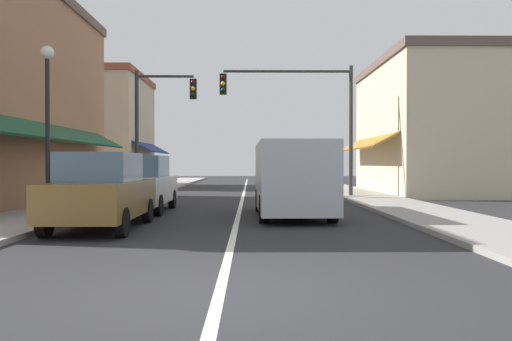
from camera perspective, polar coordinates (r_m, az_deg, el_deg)
name	(u,v)px	position (r m, az deg, el deg)	size (l,w,h in m)	color
ground_plane	(243,196)	(24.09, -1.45, -2.87)	(80.00, 80.00, 0.00)	#28282B
sidewalk_left	(126,195)	(24.78, -14.29, -2.65)	(2.60, 56.00, 0.12)	#A39E99
sidewalk_right	(359,195)	(24.62, 11.47, -2.66)	(2.60, 56.00, 0.12)	gray
lane_center_stripe	(243,196)	(24.09, -1.45, -2.86)	(0.14, 52.00, 0.01)	silver
storefront_right_block	(429,127)	(27.65, 18.74, 4.61)	(6.69, 10.20, 6.79)	beige
storefront_far_left	(112,131)	(35.33, -15.76, 4.30)	(5.44, 8.20, 7.44)	#BCAD8E
parked_car_nearest_left	(102,191)	(12.33, -16.85, -2.25)	(1.82, 4.12, 1.77)	brown
parked_car_second_left	(141,184)	(16.53, -12.75, -1.48)	(1.80, 4.11, 1.77)	silver
van_in_lane	(292,177)	(14.69, 4.04, -0.70)	(2.08, 5.21, 2.12)	#B2B7BC
traffic_signal_mast_arm	(305,107)	(22.77, 5.52, 7.11)	(5.88, 0.50, 5.85)	#333333
traffic_signal_left_corner	(156,114)	(23.62, -11.08, 6.16)	(2.82, 0.50, 5.73)	#333333
street_lamp_left_near	(47,102)	(15.08, -22.24, 7.04)	(0.36, 0.36, 4.72)	black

